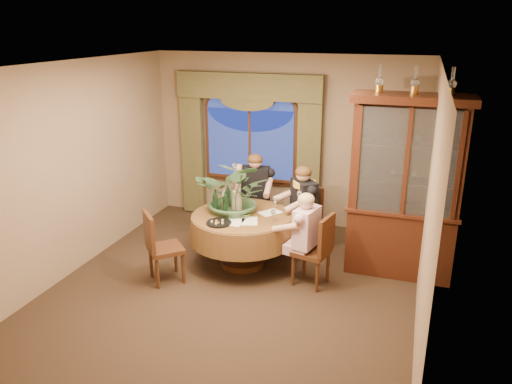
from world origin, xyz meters
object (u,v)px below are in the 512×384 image
(china_cabinet, at_px, (404,188))
(oil_lamp_left, at_px, (380,79))
(chair_back, at_px, (249,206))
(dining_table, at_px, (242,240))
(person_back, at_px, (255,196))
(person_pink, at_px, (306,239))
(person_scarf, at_px, (303,211))
(wine_bottle_2, at_px, (225,204))
(chair_front_left, at_px, (166,247))
(wine_bottle_0, at_px, (228,196))
(chair_back_right, at_px, (302,218))
(oil_lamp_center, at_px, (415,80))
(oil_lamp_right, at_px, (452,81))
(olive_bowl, at_px, (245,215))
(wine_bottle_3, at_px, (224,200))
(centerpiece_plant, at_px, (236,166))
(stoneware_vase, at_px, (237,201))
(wine_bottle_1, at_px, (215,201))
(chair_right, at_px, (311,250))

(china_cabinet, height_order, oil_lamp_left, oil_lamp_left)
(china_cabinet, bearing_deg, chair_back, 166.02)
(dining_table, height_order, person_back, person_back)
(person_pink, bearing_deg, person_scarf, 29.85)
(wine_bottle_2, bearing_deg, dining_table, 25.21)
(chair_front_left, bearing_deg, wine_bottle_0, 108.69)
(oil_lamp_left, relative_size, chair_front_left, 0.35)
(person_pink, distance_m, person_back, 1.65)
(person_scarf, bearing_deg, dining_table, 90.00)
(dining_table, relative_size, oil_lamp_left, 4.36)
(chair_front_left, bearing_deg, chair_back_right, 93.39)
(oil_lamp_center, bearing_deg, chair_front_left, -157.31)
(oil_lamp_right, bearing_deg, person_back, 168.59)
(oil_lamp_center, bearing_deg, person_pink, -148.21)
(person_scarf, relative_size, olive_bowl, 8.71)
(olive_bowl, relative_size, wine_bottle_3, 0.47)
(centerpiece_plant, relative_size, wine_bottle_0, 3.49)
(olive_bowl, bearing_deg, person_scarf, 44.45)
(olive_bowl, distance_m, wine_bottle_0, 0.46)
(oil_lamp_left, bearing_deg, dining_table, -164.73)
(person_pink, relative_size, person_scarf, 0.92)
(chair_front_left, distance_m, centerpiece_plant, 1.42)
(dining_table, distance_m, oil_lamp_left, 2.80)
(stoneware_vase, distance_m, wine_bottle_1, 0.30)
(chair_back, bearing_deg, wine_bottle_0, 74.09)
(china_cabinet, relative_size, person_pink, 1.95)
(china_cabinet, distance_m, chair_back, 2.52)
(oil_lamp_right, xyz_separation_m, chair_front_left, (-3.29, -1.20, -2.11))
(oil_lamp_left, relative_size, chair_back, 0.35)
(chair_back_right, height_order, chair_front_left, same)
(olive_bowl, bearing_deg, person_back, 100.62)
(wine_bottle_0, bearing_deg, chair_front_left, -117.94)
(dining_table, distance_m, chair_back_right, 1.04)
(oil_lamp_center, distance_m, olive_bowl, 2.76)
(chair_back_right, height_order, wine_bottle_2, wine_bottle_2)
(oil_lamp_left, bearing_deg, person_scarf, 171.49)
(centerpiece_plant, xyz_separation_m, olive_bowl, (0.18, -0.17, -0.63))
(chair_front_left, xyz_separation_m, olive_bowl, (0.85, 0.69, 0.29))
(oil_lamp_left, bearing_deg, person_pink, -135.26)
(person_pink, height_order, person_scarf, person_scarf)
(person_scarf, xyz_separation_m, wine_bottle_2, (-0.93, -0.69, 0.24))
(chair_right, relative_size, person_back, 0.70)
(chair_right, height_order, wine_bottle_0, wine_bottle_0)
(oil_lamp_right, relative_size, chair_front_left, 0.35)
(centerpiece_plant, distance_m, wine_bottle_2, 0.53)
(chair_front_left, xyz_separation_m, wine_bottle_1, (0.41, 0.72, 0.44))
(oil_lamp_left, height_order, person_pink, oil_lamp_left)
(dining_table, bearing_deg, wine_bottle_2, -154.79)
(chair_back_right, bearing_deg, olive_bowl, 94.56)
(centerpiece_plant, bearing_deg, chair_right, -16.54)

